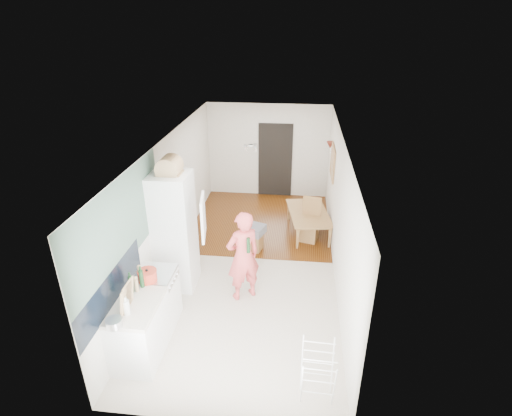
% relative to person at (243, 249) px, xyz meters
% --- Properties ---
extents(room_shell, '(3.20, 7.00, 2.50)m').
position_rel_person_xyz_m(room_shell, '(0.03, 1.02, 0.28)').
color(room_shell, white).
rests_on(room_shell, ground).
extents(floor, '(3.20, 7.00, 0.01)m').
position_rel_person_xyz_m(floor, '(0.03, 1.02, -0.97)').
color(floor, beige).
rests_on(floor, ground).
extents(wood_floor_overlay, '(3.20, 3.30, 0.01)m').
position_rel_person_xyz_m(wood_floor_overlay, '(0.03, 2.87, -0.96)').
color(wood_floor_overlay, '#623511').
rests_on(wood_floor_overlay, room_shell).
extents(sage_wall_panel, '(0.02, 3.00, 1.30)m').
position_rel_person_xyz_m(sage_wall_panel, '(-1.56, -0.98, 0.88)').
color(sage_wall_panel, slate).
rests_on(sage_wall_panel, room_shell).
extents(tile_splashback, '(0.02, 1.90, 0.50)m').
position_rel_person_xyz_m(tile_splashback, '(-1.56, -1.53, 0.18)').
color(tile_splashback, black).
rests_on(tile_splashback, room_shell).
extents(doorway_recess, '(0.90, 0.04, 2.00)m').
position_rel_person_xyz_m(doorway_recess, '(0.23, 4.50, 0.03)').
color(doorway_recess, black).
rests_on(doorway_recess, room_shell).
extents(base_cabinet, '(0.60, 0.90, 0.86)m').
position_rel_person_xyz_m(base_cabinet, '(-1.27, -1.53, -0.54)').
color(base_cabinet, white).
rests_on(base_cabinet, room_shell).
extents(worktop, '(0.62, 0.92, 0.06)m').
position_rel_person_xyz_m(worktop, '(-1.27, -1.53, -0.08)').
color(worktop, beige).
rests_on(worktop, room_shell).
extents(range_cooker, '(0.60, 0.60, 0.88)m').
position_rel_person_xyz_m(range_cooker, '(-1.27, -0.78, -0.53)').
color(range_cooker, white).
rests_on(range_cooker, room_shell).
extents(cooker_top, '(0.60, 0.60, 0.04)m').
position_rel_person_xyz_m(cooker_top, '(-1.27, -0.78, -0.07)').
color(cooker_top, silver).
rests_on(cooker_top, room_shell).
extents(fridge_housing, '(0.66, 0.66, 2.15)m').
position_rel_person_xyz_m(fridge_housing, '(-1.24, 0.24, 0.11)').
color(fridge_housing, white).
rests_on(fridge_housing, room_shell).
extents(fridge_door, '(0.14, 0.56, 0.70)m').
position_rel_person_xyz_m(fridge_door, '(-0.63, -0.06, 0.58)').
color(fridge_door, white).
rests_on(fridge_door, room_shell).
extents(fridge_interior, '(0.02, 0.52, 0.66)m').
position_rel_person_xyz_m(fridge_interior, '(-0.93, 0.24, 0.58)').
color(fridge_interior, white).
rests_on(fridge_interior, room_shell).
extents(pinboard, '(0.03, 0.90, 0.70)m').
position_rel_person_xyz_m(pinboard, '(1.61, 2.92, 0.58)').
color(pinboard, tan).
rests_on(pinboard, room_shell).
extents(pinboard_frame, '(0.00, 0.94, 0.74)m').
position_rel_person_xyz_m(pinboard_frame, '(1.59, 2.92, 0.58)').
color(pinboard_frame, olive).
rests_on(pinboard_frame, room_shell).
extents(wall_sconce, '(0.18, 0.18, 0.16)m').
position_rel_person_xyz_m(wall_sconce, '(1.57, 3.57, 0.78)').
color(wall_sconce, maroon).
rests_on(wall_sconce, room_shell).
extents(person, '(0.85, 0.78, 1.94)m').
position_rel_person_xyz_m(person, '(0.00, 0.00, 0.00)').
color(person, '#DF5151').
rests_on(person, floor).
extents(dining_table, '(0.92, 1.38, 0.45)m').
position_rel_person_xyz_m(dining_table, '(1.16, 2.43, -0.75)').
color(dining_table, olive).
rests_on(dining_table, floor).
extents(dining_chair, '(0.49, 0.49, 0.96)m').
position_rel_person_xyz_m(dining_chair, '(1.14, 2.13, -0.49)').
color(dining_chair, olive).
rests_on(dining_chair, floor).
extents(stool, '(0.37, 0.37, 0.40)m').
position_rel_person_xyz_m(stool, '(0.01, 1.57, -0.77)').
color(stool, olive).
rests_on(stool, floor).
extents(grey_drape, '(0.50, 0.50, 0.18)m').
position_rel_person_xyz_m(grey_drape, '(0.01, 1.55, -0.48)').
color(grey_drape, slate).
rests_on(grey_drape, stool).
extents(drying_rack, '(0.43, 0.39, 0.81)m').
position_rel_person_xyz_m(drying_rack, '(1.22, -1.96, -0.57)').
color(drying_rack, white).
rests_on(drying_rack, floor).
extents(bread_bin, '(0.48, 0.46, 0.21)m').
position_rel_person_xyz_m(bread_bin, '(-1.23, 0.28, 1.29)').
color(bread_bin, tan).
rests_on(bread_bin, fridge_housing).
extents(red_casserole, '(0.31, 0.31, 0.17)m').
position_rel_person_xyz_m(red_casserole, '(-1.29, -0.97, 0.03)').
color(red_casserole, red).
rests_on(red_casserole, cooker_top).
extents(steel_pan, '(0.22, 0.22, 0.11)m').
position_rel_person_xyz_m(steel_pan, '(-1.36, -1.96, 0.00)').
color(steel_pan, silver).
rests_on(steel_pan, worktop).
extents(held_bottle, '(0.06, 0.06, 0.27)m').
position_rel_person_xyz_m(held_bottle, '(0.11, -0.12, 0.14)').
color(held_bottle, '#163A1C').
rests_on(held_bottle, person).
extents(bottle_a, '(0.08, 0.08, 0.26)m').
position_rel_person_xyz_m(bottle_a, '(-1.42, -1.26, 0.08)').
color(bottle_a, '#163A1C').
rests_on(bottle_a, worktop).
extents(bottle_b, '(0.07, 0.07, 0.28)m').
position_rel_person_xyz_m(bottle_b, '(-1.31, -1.12, 0.09)').
color(bottle_b, '#163A1C').
rests_on(bottle_b, worktop).
extents(bottle_c, '(0.11, 0.11, 0.22)m').
position_rel_person_xyz_m(bottle_c, '(-1.29, -1.72, 0.06)').
color(bottle_c, silver).
rests_on(bottle_c, worktop).
extents(pepper_mill_front, '(0.06, 0.06, 0.20)m').
position_rel_person_xyz_m(pepper_mill_front, '(-1.35, -1.23, 0.05)').
color(pepper_mill_front, tan).
rests_on(pepper_mill_front, worktop).
extents(pepper_mill_back, '(0.07, 0.07, 0.22)m').
position_rel_person_xyz_m(pepper_mill_back, '(-1.39, -1.00, 0.06)').
color(pepper_mill_back, tan).
rests_on(pepper_mill_back, worktop).
extents(chopping_boards, '(0.12, 0.31, 0.42)m').
position_rel_person_xyz_m(chopping_boards, '(-1.31, -1.63, 0.16)').
color(chopping_boards, tan).
rests_on(chopping_boards, worktop).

